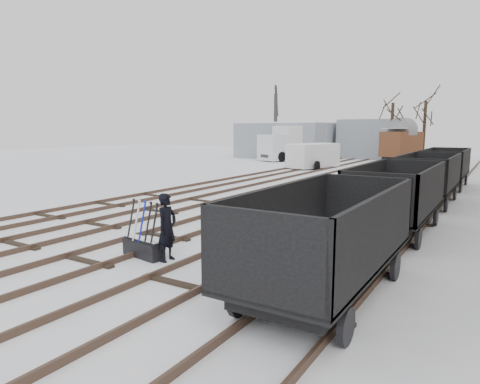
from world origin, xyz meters
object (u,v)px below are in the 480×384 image
object	(u,v)px
box_van_wagon	(401,143)
lorry	(293,143)
ground_frame	(144,247)
worker	(167,227)
panel_van	(313,155)
crane	(276,139)
freight_wagon_a	(326,256)

from	to	relation	value
box_van_wagon	lorry	xyz separation A→B (m)	(-10.93, -0.85, -0.12)
ground_frame	worker	bearing A→B (deg)	16.66
panel_van	crane	size ratio (longest dim) A/B	0.63
worker	crane	distance (m)	39.01
freight_wagon_a	crane	world-z (taller)	crane
freight_wagon_a	lorry	size ratio (longest dim) A/B	0.65
worker	panel_van	distance (m)	27.22
panel_van	crane	distance (m)	12.77
ground_frame	panel_van	xyz separation A→B (m)	(-6.03, 26.47, 0.82)
freight_wagon_a	box_van_wagon	xyz separation A→B (m)	(-5.66, 35.15, 1.15)
lorry	panel_van	distance (m)	9.58
lorry	panel_van	xyz separation A→B (m)	(5.49, -7.81, -0.77)
box_van_wagon	crane	bearing A→B (deg)	-166.75
freight_wagon_a	panel_van	distance (m)	28.72
lorry	freight_wagon_a	bearing A→B (deg)	-41.61
freight_wagon_a	worker	bearing A→B (deg)	178.37
freight_wagon_a	ground_frame	bearing A→B (deg)	179.74
worker	freight_wagon_a	xyz separation A→B (m)	(4.32, -0.12, -0.03)
freight_wagon_a	panel_van	bearing A→B (deg)	112.74
freight_wagon_a	box_van_wagon	distance (m)	35.62
freight_wagon_a	crane	bearing A→B (deg)	118.50
ground_frame	box_van_wagon	world-z (taller)	box_van_wagon
worker	panel_van	size ratio (longest dim) A/B	0.34
box_van_wagon	lorry	distance (m)	10.96
box_van_wagon	ground_frame	bearing A→B (deg)	-72.22
worker	box_van_wagon	bearing A→B (deg)	-1.05
ground_frame	worker	distance (m)	0.96
lorry	panel_van	bearing A→B (deg)	-32.33
worker	crane	world-z (taller)	crane
lorry	box_van_wagon	bearing A→B (deg)	27.01
ground_frame	freight_wagon_a	world-z (taller)	freight_wagon_a
ground_frame	worker	world-z (taller)	worker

